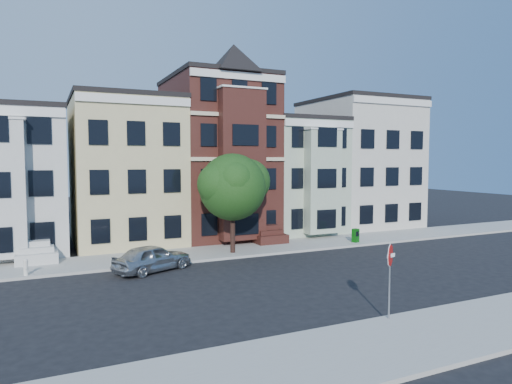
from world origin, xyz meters
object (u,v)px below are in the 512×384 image
street_tree (233,192)px  fire_hydrant (26,269)px  stop_sign (389,277)px  parked_car (153,258)px  newspaper_box (355,235)px

street_tree → fire_hydrant: 12.11m
street_tree → stop_sign: size_ratio=2.45×
stop_sign → street_tree: bearing=77.4°
parked_car → fire_hydrant: parked_car is taller
parked_car → newspaper_box: 14.81m
newspaper_box → fire_hydrant: 20.78m
street_tree → fire_hydrant: bearing=-175.6°
parked_car → newspaper_box: (14.69, 1.83, -0.11)m
parked_car → street_tree: bearing=-92.3°
street_tree → parked_car: size_ratio=1.78×
street_tree → newspaper_box: size_ratio=8.05×
street_tree → newspaper_box: street_tree is taller
fire_hydrant → stop_sign: bearing=-45.9°
fire_hydrant → stop_sign: size_ratio=0.22×
street_tree → stop_sign: 13.69m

